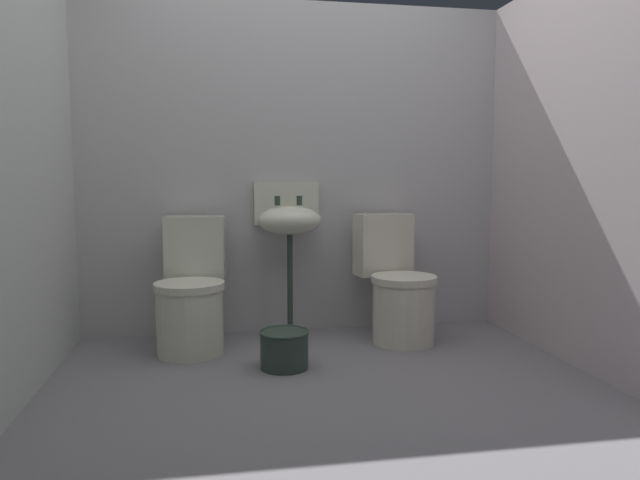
{
  "coord_description": "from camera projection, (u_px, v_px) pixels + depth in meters",
  "views": [
    {
      "loc": [
        -0.52,
        -2.62,
        1.02
      ],
      "look_at": [
        0.0,
        0.3,
        0.7
      ],
      "focal_mm": 33.03,
      "sensor_mm": 36.0,
      "label": 1
    }
  ],
  "objects": [
    {
      "name": "ground_plane",
      "position": [
        331.0,
        403.0,
        2.77
      ],
      "size": [
        3.15,
        2.83,
        0.08
      ],
      "primitive_type": "cube",
      "color": "slate"
    },
    {
      "name": "wall_back",
      "position": [
        294.0,
        169.0,
        3.89
      ],
      "size": [
        3.15,
        0.1,
        2.14
      ],
      "primitive_type": "cube",
      "color": "#BBB8B9",
      "rests_on": "ground"
    },
    {
      "name": "wall_right",
      "position": [
        602.0,
        167.0,
        3.0
      ],
      "size": [
        0.1,
        2.63,
        2.14
      ],
      "primitive_type": "cube",
      "color": "#C0B1B5",
      "rests_on": "ground"
    },
    {
      "name": "toilet_left",
      "position": [
        192.0,
        296.0,
        3.46
      ],
      "size": [
        0.44,
        0.62,
        0.78
      ],
      "rotation": [
        0.0,
        0.0,
        3.05
      ],
      "color": "silver",
      "rests_on": "ground"
    },
    {
      "name": "toilet_right",
      "position": [
        397.0,
        289.0,
        3.68
      ],
      "size": [
        0.47,
        0.64,
        0.78
      ],
      "rotation": [
        0.0,
        0.0,
        3.3
      ],
      "color": "silver",
      "rests_on": "ground"
    },
    {
      "name": "sink",
      "position": [
        289.0,
        219.0,
        3.7
      ],
      "size": [
        0.42,
        0.35,
        0.99
      ],
      "color": "#2F3E34",
      "rests_on": "ground"
    },
    {
      "name": "bucket",
      "position": [
        284.0,
        348.0,
        3.14
      ],
      "size": [
        0.27,
        0.27,
        0.21
      ],
      "color": "#2F3E34",
      "rests_on": "ground"
    }
  ]
}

